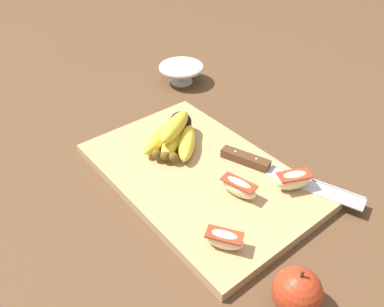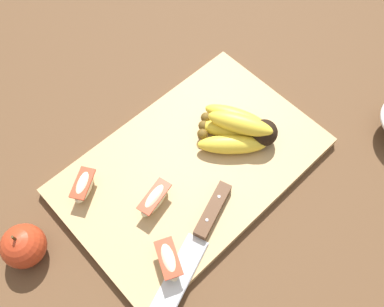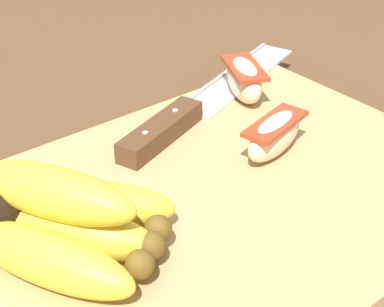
{
  "view_description": "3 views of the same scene",
  "coord_description": "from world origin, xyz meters",
  "px_view_note": "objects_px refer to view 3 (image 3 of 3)",
  "views": [
    {
      "loc": [
        -0.45,
        0.39,
        0.51
      ],
      "look_at": [
        0.0,
        0.02,
        0.06
      ],
      "focal_mm": 36.9,
      "sensor_mm": 36.0,
      "label": 1
    },
    {
      "loc": [
        -0.24,
        -0.22,
        0.66
      ],
      "look_at": [
        -0.0,
        0.03,
        0.03
      ],
      "focal_mm": 38.35,
      "sensor_mm": 36.0,
      "label": 2
    },
    {
      "loc": [
        0.23,
        0.31,
        0.3
      ],
      "look_at": [
        -0.02,
        0.0,
        0.05
      ],
      "focal_mm": 59.98,
      "sensor_mm": 36.0,
      "label": 3
    }
  ],
  "objects_px": {
    "banana_bunch": "(57,220)",
    "apple_wedge_near": "(244,79)",
    "apple_wedge_far": "(274,135)",
    "chefs_knife": "(191,110)"
  },
  "relations": [
    {
      "from": "banana_bunch",
      "to": "apple_wedge_near",
      "type": "height_order",
      "value": "banana_bunch"
    },
    {
      "from": "banana_bunch",
      "to": "apple_wedge_far",
      "type": "distance_m",
      "value": 0.19
    },
    {
      "from": "banana_bunch",
      "to": "apple_wedge_far",
      "type": "height_order",
      "value": "banana_bunch"
    },
    {
      "from": "banana_bunch",
      "to": "apple_wedge_far",
      "type": "xyz_separation_m",
      "value": [
        -0.19,
        0.0,
        -0.01
      ]
    },
    {
      "from": "banana_bunch",
      "to": "apple_wedge_near",
      "type": "bearing_deg",
      "value": -160.68
    },
    {
      "from": "apple_wedge_far",
      "to": "chefs_knife",
      "type": "bearing_deg",
      "value": -82.57
    },
    {
      "from": "chefs_knife",
      "to": "apple_wedge_near",
      "type": "relative_size",
      "value": 3.85
    },
    {
      "from": "banana_bunch",
      "to": "chefs_knife",
      "type": "height_order",
      "value": "banana_bunch"
    },
    {
      "from": "apple_wedge_near",
      "to": "apple_wedge_far",
      "type": "relative_size",
      "value": 0.97
    },
    {
      "from": "chefs_knife",
      "to": "apple_wedge_near",
      "type": "bearing_deg",
      "value": 177.29
    }
  ]
}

